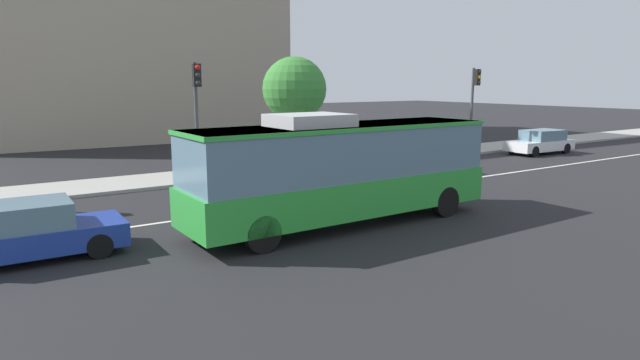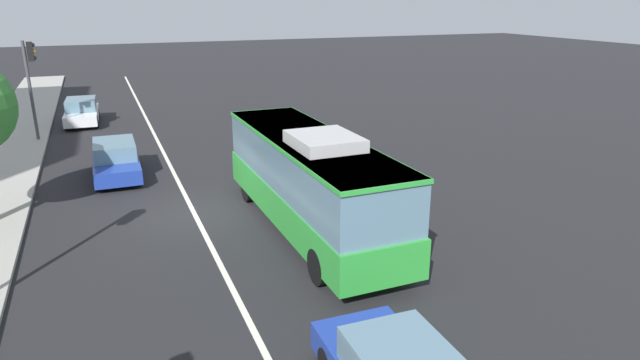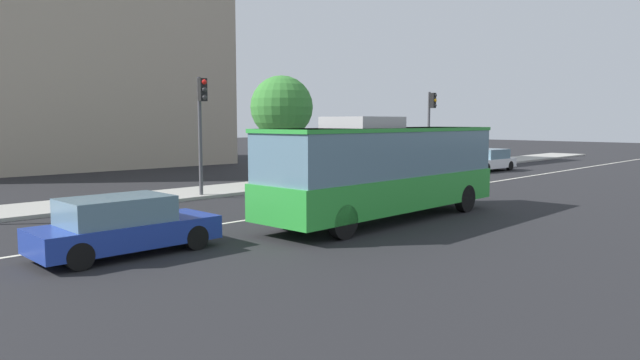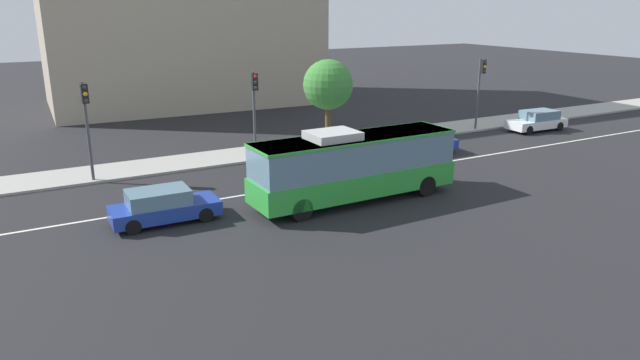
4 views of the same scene
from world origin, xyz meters
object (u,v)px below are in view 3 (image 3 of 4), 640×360
transit_bus (385,167)px  sedan_white (488,160)px  sedan_blue_ahead (123,226)px  traffic_light_far_corner (201,116)px  street_tree_kerbside_left (282,108)px  traffic_light_mid_block (431,118)px  sedan_blue (401,172)px

transit_bus → sedan_white: 21.34m
transit_bus → sedan_white: size_ratio=2.19×
transit_bus → sedan_blue_ahead: (-8.55, 1.53, -1.09)m
sedan_blue_ahead → sedan_white: (28.71, 5.39, 0.00)m
traffic_light_far_corner → street_tree_kerbside_left: size_ratio=0.93×
sedan_white → transit_bus: bearing=21.5°
traffic_light_mid_block → street_tree_kerbside_left: size_ratio=0.93×
sedan_blue_ahead → sedan_white: size_ratio=0.99×
sedan_blue_ahead → sedan_white: same height
sedan_blue → traffic_light_mid_block: traffic_light_mid_block is taller
transit_bus → traffic_light_far_corner: traffic_light_far_corner is taller
traffic_light_far_corner → transit_bus: bearing=11.9°
sedan_white → traffic_light_mid_block: bearing=-24.6°
transit_bus → sedan_blue: (8.46, 5.54, -1.09)m
transit_bus → traffic_light_far_corner: 9.25m
street_tree_kerbside_left → traffic_light_far_corner: bearing=-170.9°
sedan_white → traffic_light_far_corner: 21.59m
traffic_light_mid_block → traffic_light_far_corner: 17.38m
transit_bus → sedan_blue: transit_bus is taller
transit_bus → traffic_light_mid_block: bearing=28.0°
transit_bus → sedan_blue_ahead: transit_bus is taller
sedan_blue → transit_bus: bearing=33.8°
sedan_blue → sedan_blue_ahead: (-17.01, -4.01, 0.00)m
sedan_blue → traffic_light_far_corner: (-9.59, 3.47, 2.84)m
transit_bus → sedan_blue_ahead: size_ratio=2.21×
transit_bus → traffic_light_far_corner: bearing=96.4°
transit_bus → sedan_blue: 10.17m
sedan_blue_ahead → traffic_light_far_corner: size_ratio=0.87×
sedan_white → traffic_light_far_corner: size_ratio=0.88×
traffic_light_mid_block → street_tree_kerbside_left: street_tree_kerbside_left is taller
sedan_blue_ahead → sedan_white: bearing=11.9°
street_tree_kerbside_left → sedan_white: bearing=-10.5°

